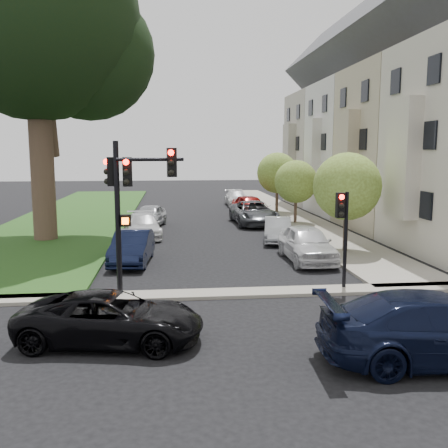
{
  "coord_description": "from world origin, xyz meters",
  "views": [
    {
      "loc": [
        -2.06,
        -14.25,
        4.83
      ],
      "look_at": [
        0.0,
        5.0,
        2.0
      ],
      "focal_mm": 40.0,
      "sensor_mm": 36.0,
      "label": 1
    }
  ],
  "objects": [
    {
      "name": "small_tree_c",
      "position": [
        6.2,
        24.03,
        3.16
      ],
      "size": [
        3.16,
        3.16,
        4.75
      ],
      "color": "brown",
      "rests_on": "ground"
    },
    {
      "name": "sidewalk_right",
      "position": [
        6.75,
        24.0,
        0.06
      ],
      "size": [
        3.5,
        44.0,
        0.12
      ],
      "primitive_type": "cube",
      "color": "gray",
      "rests_on": "ground"
    },
    {
      "name": "car_parked_5",
      "position": [
        -3.76,
        7.31,
        0.71
      ],
      "size": [
        1.83,
        4.4,
        1.41
      ],
      "primitive_type": "imported",
      "rotation": [
        0.0,
        0.0,
        -0.08
      ],
      "color": "black",
      "rests_on": "ground"
    },
    {
      "name": "car_cross_far",
      "position": [
        4.02,
        -3.89,
        0.81
      ],
      "size": [
        5.66,
        2.53,
        1.61
      ],
      "primitive_type": "imported",
      "rotation": [
        0.0,
        0.0,
        1.52
      ],
      "color": "black",
      "rests_on": "ground"
    },
    {
      "name": "traffic_signal_secondary",
      "position": [
        3.82,
        2.19,
        2.41
      ],
      "size": [
        0.43,
        0.35,
        3.46
      ],
      "color": "black",
      "rests_on": "ground"
    },
    {
      "name": "car_cross_near",
      "position": [
        -3.61,
        -1.89,
        0.65
      ],
      "size": [
        4.95,
        2.88,
        1.29
      ],
      "primitive_type": "imported",
      "rotation": [
        0.0,
        0.0,
        1.41
      ],
      "color": "black",
      "rests_on": "ground"
    },
    {
      "name": "car_parked_3",
      "position": [
        3.82,
        22.4,
        0.79
      ],
      "size": [
        2.63,
        4.9,
        1.59
      ],
      "primitive_type": "imported",
      "rotation": [
        0.0,
        0.0,
        0.17
      ],
      "color": "maroon",
      "rests_on": "ground"
    },
    {
      "name": "car_parked_0",
      "position": [
        3.88,
        6.9,
        0.79
      ],
      "size": [
        1.9,
        4.66,
        1.58
      ],
      "primitive_type": "imported",
      "rotation": [
        0.0,
        0.0,
        0.01
      ],
      "color": "silver",
      "rests_on": "ground"
    },
    {
      "name": "house_c",
      "position": [
        12.45,
        23.0,
        6.93
      ],
      "size": [
        7.7,
        7.55,
        15.97
      ],
      "color": "beige",
      "rests_on": "ground"
    },
    {
      "name": "car_parked_2",
      "position": [
        3.4,
        18.23,
        0.77
      ],
      "size": [
        2.8,
        5.67,
        1.55
      ],
      "primitive_type": "imported",
      "rotation": [
        0.0,
        0.0,
        0.04
      ],
      "color": "#3F4247",
      "rests_on": "ground"
    },
    {
      "name": "traffic_signal_main",
      "position": [
        -3.39,
        2.23,
        3.56
      ],
      "size": [
        2.53,
        0.66,
        5.16
      ],
      "color": "black",
      "rests_on": "ground"
    },
    {
      "name": "sidewalk_cross",
      "position": [
        0.0,
        2.0,
        0.06
      ],
      "size": [
        60.0,
        1.0,
        0.12
      ],
      "primitive_type": "cube",
      "color": "gray",
      "rests_on": "ground"
    },
    {
      "name": "car_parked_1",
      "position": [
        3.63,
        11.77,
        0.65
      ],
      "size": [
        2.13,
        4.15,
        1.3
      ],
      "primitive_type": "imported",
      "rotation": [
        0.0,
        0.0,
        -0.2
      ],
      "color": "#999BA0",
      "rests_on": "ground"
    },
    {
      "name": "house_d",
      "position": [
        12.45,
        30.5,
        6.93
      ],
      "size": [
        7.7,
        7.55,
        15.97
      ],
      "color": "#A8A294",
      "rests_on": "ground"
    },
    {
      "name": "house_b",
      "position": [
        12.45,
        15.5,
        6.93
      ],
      "size": [
        7.7,
        7.55,
        15.97
      ],
      "color": "tan",
      "rests_on": "ground"
    },
    {
      "name": "car_parked_7",
      "position": [
        -3.46,
        17.82,
        0.72
      ],
      "size": [
        2.43,
        4.45,
        1.43
      ],
      "primitive_type": "imported",
      "rotation": [
        0.0,
        0.0,
        -0.18
      ],
      "color": "#999BA0",
      "rests_on": "ground"
    },
    {
      "name": "car_parked_4",
      "position": [
        3.79,
        29.88,
        0.67
      ],
      "size": [
        1.91,
        4.64,
        1.34
      ],
      "primitive_type": "imported",
      "rotation": [
        0.0,
        0.0,
        -0.01
      ],
      "color": "silver",
      "rests_on": "ground"
    },
    {
      "name": "small_tree_a",
      "position": [
        6.2,
        8.45,
        3.19
      ],
      "size": [
        3.19,
        3.19,
        4.79
      ],
      "color": "brown",
      "rests_on": "ground"
    },
    {
      "name": "small_tree_b",
      "position": [
        6.2,
        18.12,
        2.83
      ],
      "size": [
        2.84,
        2.84,
        4.26
      ],
      "color": "brown",
      "rests_on": "ground"
    },
    {
      "name": "eucalyptus",
      "position": [
        -8.93,
        13.34,
        11.69
      ],
      "size": [
        12.08,
        10.96,
        17.12
      ],
      "color": "brown",
      "rests_on": "ground"
    },
    {
      "name": "grass_strip",
      "position": [
        -9.0,
        24.0,
        0.06
      ],
      "size": [
        8.0,
        44.0,
        0.12
      ],
      "primitive_type": "cube",
      "color": "#224B1B",
      "rests_on": "ground"
    },
    {
      "name": "car_parked_6",
      "position": [
        -3.66,
        13.96,
        0.66
      ],
      "size": [
        2.42,
        4.78,
        1.33
      ],
      "primitive_type": "imported",
      "rotation": [
        0.0,
        0.0,
        0.13
      ],
      "color": "silver",
      "rests_on": "ground"
    },
    {
      "name": "ground",
      "position": [
        0.0,
        0.0,
        0.0
      ],
      "size": [
        140.0,
        140.0,
        0.0
      ],
      "primitive_type": "plane",
      "color": "black",
      "rests_on": "ground"
    }
  ]
}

